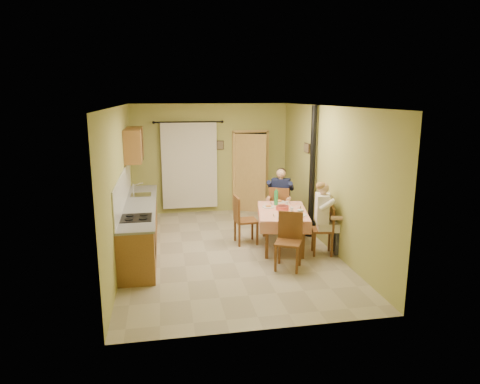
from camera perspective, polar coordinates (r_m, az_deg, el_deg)
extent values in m
cube|color=tan|center=(8.54, -1.54, -7.76)|extent=(4.00, 6.00, 0.01)
cube|color=tan|center=(11.10, -3.96, 4.45)|extent=(4.00, 0.04, 2.80)
cube|color=tan|center=(5.30, 3.34, -4.71)|extent=(4.00, 0.04, 2.80)
cube|color=tan|center=(8.11, -15.71, 0.95)|extent=(0.04, 6.00, 2.80)
cube|color=tan|center=(8.69, 11.56, 1.92)|extent=(0.04, 6.00, 2.80)
cube|color=white|center=(8.01, -1.66, 11.37)|extent=(4.00, 6.00, 0.04)
cube|color=brown|center=(8.71, -13.13, -4.64)|extent=(0.60, 3.60, 0.88)
cube|color=gray|center=(8.59, -13.28, -1.71)|extent=(0.64, 3.64, 0.04)
cube|color=white|center=(8.53, -15.30, 0.37)|extent=(0.02, 3.60, 0.66)
cube|color=silver|center=(9.36, -13.06, -0.42)|extent=(0.42, 0.42, 0.03)
cube|color=black|center=(7.62, -13.65, -3.37)|extent=(0.52, 0.56, 0.02)
cube|color=black|center=(7.74, -11.26, -6.67)|extent=(0.01, 0.55, 0.55)
cube|color=brown|center=(9.69, -13.95, 6.19)|extent=(0.35, 1.40, 0.70)
cylinder|color=black|center=(10.83, -6.89, 9.24)|extent=(1.70, 0.04, 0.04)
cube|color=silver|center=(10.97, -6.75, 3.51)|extent=(1.40, 0.06, 2.20)
cube|color=black|center=(11.30, 1.38, 2.73)|extent=(0.84, 0.03, 2.06)
cube|color=tan|center=(11.21, -0.86, 2.64)|extent=(0.06, 0.06, 2.12)
cube|color=tan|center=(11.39, 3.62, 2.78)|extent=(0.06, 0.06, 2.12)
cube|color=tan|center=(11.15, 1.43, 8.09)|extent=(0.96, 0.06, 0.06)
cube|color=tan|center=(11.12, 1.39, 2.51)|extent=(0.77, 0.36, 2.04)
cube|color=#E9967A|center=(8.56, 5.69, -2.58)|extent=(1.22, 1.70, 0.04)
cube|color=#E9967A|center=(7.85, 6.13, -4.85)|extent=(0.92, 0.20, 0.22)
cube|color=#E9967A|center=(9.33, 5.30, -1.98)|extent=(0.92, 0.20, 0.22)
cube|color=#E9967A|center=(8.56, 2.56, -3.29)|extent=(0.32, 1.52, 0.22)
cube|color=#E9967A|center=(8.64, 8.77, -3.28)|extent=(0.32, 1.52, 0.22)
cylinder|color=white|center=(9.19, 5.25, -1.31)|extent=(0.25, 0.25, 0.02)
ellipsoid|color=#CC7233|center=(9.19, 5.25, -1.18)|extent=(0.12, 0.12, 0.05)
cylinder|color=white|center=(7.97, 6.25, -3.52)|extent=(0.25, 0.25, 0.02)
ellipsoid|color=#CC7233|center=(7.97, 6.25, -3.38)|extent=(0.12, 0.12, 0.05)
cylinder|color=white|center=(8.22, 7.99, -3.07)|extent=(0.25, 0.25, 0.02)
ellipsoid|color=#CC7233|center=(8.22, 8.00, -2.93)|extent=(0.12, 0.12, 0.05)
cylinder|color=white|center=(8.75, 3.81, -2.01)|extent=(0.25, 0.25, 0.02)
ellipsoid|color=#CC7233|center=(8.74, 3.81, -1.87)|extent=(0.12, 0.12, 0.05)
cylinder|color=#D14738|center=(8.59, 5.68, -2.11)|extent=(0.26, 0.26, 0.08)
cylinder|color=white|center=(8.02, 6.02, -3.42)|extent=(0.28, 0.28, 0.02)
cube|color=tan|center=(7.96, 6.11, -3.39)|extent=(0.06, 0.07, 0.03)
cube|color=tan|center=(7.98, 6.01, -3.35)|extent=(0.05, 0.07, 0.03)
cube|color=tan|center=(8.02, 5.97, -3.26)|extent=(0.07, 0.06, 0.03)
cube|color=tan|center=(8.03, 5.98, -3.24)|extent=(0.06, 0.07, 0.03)
cube|color=tan|center=(8.03, 6.18, -3.25)|extent=(0.07, 0.05, 0.03)
cube|color=tan|center=(8.01, 5.88, -3.27)|extent=(0.06, 0.04, 0.03)
cylinder|color=silver|center=(8.42, 6.91, -2.37)|extent=(0.07, 0.07, 0.10)
cylinder|color=silver|center=(8.89, 6.29, -1.55)|extent=(0.07, 0.07, 0.10)
cylinder|color=white|center=(7.78, 8.03, -3.14)|extent=(0.11, 0.11, 0.22)
cylinder|color=silver|center=(7.77, 8.04, -2.92)|extent=(0.02, 0.02, 0.30)
cube|color=brown|center=(9.71, 5.37, -2.32)|extent=(0.60, 0.60, 0.04)
cube|color=brown|center=(9.44, 5.20, -1.00)|extent=(0.43, 0.23, 0.52)
cube|color=brown|center=(7.56, 6.45, -6.74)|extent=(0.58, 0.58, 0.04)
cube|color=brown|center=(7.66, 6.74, -4.38)|extent=(0.41, 0.22, 0.49)
cube|color=brown|center=(8.35, 10.94, -5.00)|extent=(0.46, 0.46, 0.04)
cube|color=brown|center=(8.31, 12.19, -3.43)|extent=(0.13, 0.38, 0.44)
cube|color=brown|center=(8.80, 0.81, -3.84)|extent=(0.46, 0.46, 0.04)
cube|color=brown|center=(8.68, -0.45, -2.23)|extent=(0.07, 0.44, 0.50)
cube|color=#141938|center=(9.59, 5.28, -2.01)|extent=(0.50, 0.52, 0.16)
cube|color=#141938|center=(9.63, 5.46, 0.19)|extent=(0.46, 0.37, 0.54)
sphere|color=tan|center=(9.55, 5.50, 2.47)|extent=(0.21, 0.21, 0.21)
ellipsoid|color=black|center=(9.58, 5.54, 2.74)|extent=(0.21, 0.21, 0.16)
cube|color=white|center=(8.34, 11.65, -4.47)|extent=(0.47, 0.44, 0.16)
cube|color=white|center=(8.23, 10.86, -2.14)|extent=(0.31, 0.44, 0.54)
sphere|color=tan|center=(8.14, 11.05, 0.51)|extent=(0.21, 0.21, 0.21)
ellipsoid|color=olive|center=(8.13, 10.78, 0.79)|extent=(0.21, 0.21, 0.16)
cylinder|color=black|center=(9.20, 9.61, 2.60)|extent=(0.12, 0.12, 2.80)
cylinder|color=black|center=(9.50, 9.33, -4.85)|extent=(0.24, 0.24, 0.30)
cube|color=black|center=(11.05, -2.67, 6.26)|extent=(0.19, 0.03, 0.23)
cube|color=brown|center=(9.72, 8.90, 5.84)|extent=(0.03, 0.31, 0.21)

